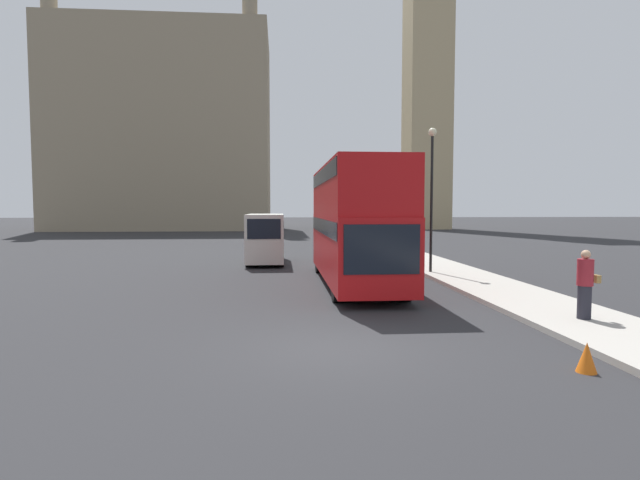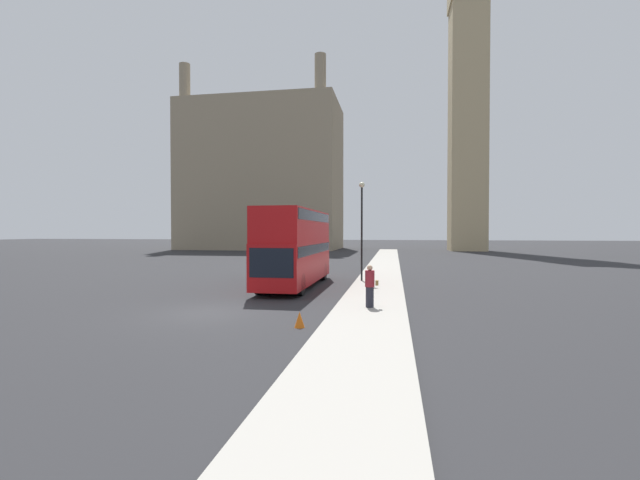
% 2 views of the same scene
% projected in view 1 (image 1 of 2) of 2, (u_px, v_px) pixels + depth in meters
% --- Properties ---
extents(ground_plane, '(300.00, 300.00, 0.00)m').
position_uv_depth(ground_plane, '(339.00, 347.00, 10.63)').
color(ground_plane, '#28282B').
extents(sidewalk_strip, '(2.98, 120.00, 0.15)m').
position_uv_depth(sidewalk_strip, '(627.00, 337.00, 11.15)').
color(sidewalk_strip, '#ADA89E').
rests_on(sidewalk_strip, ground_plane).
extents(clock_tower, '(6.35, 6.52, 60.75)m').
position_uv_depth(clock_tower, '(428.00, 7.00, 70.00)').
color(clock_tower, tan).
rests_on(clock_tower, ground_plane).
extents(building_block_distant, '(28.86, 16.00, 33.13)m').
position_uv_depth(building_block_distant, '(166.00, 132.00, 69.93)').
color(building_block_distant, gray).
rests_on(building_block_distant, ground_plane).
extents(red_double_decker_bus, '(2.54, 10.31, 4.56)m').
position_uv_depth(red_double_decker_bus, '(355.00, 219.00, 19.23)').
color(red_double_decker_bus, '#B71114').
rests_on(red_double_decker_bus, ground_plane).
extents(white_van, '(1.94, 5.30, 2.64)m').
position_uv_depth(white_van, '(266.00, 237.00, 26.70)').
color(white_van, silver).
rests_on(white_van, ground_plane).
extents(pedestrian, '(0.55, 0.39, 1.76)m').
position_uv_depth(pedestrian, '(585.00, 285.00, 12.64)').
color(pedestrian, '#23232D').
rests_on(pedestrian, sidewalk_strip).
extents(street_lamp, '(0.36, 0.36, 6.31)m').
position_uv_depth(street_lamp, '(432.00, 179.00, 21.84)').
color(street_lamp, black).
rests_on(street_lamp, sidewalk_strip).
extents(traffic_cone, '(0.36, 0.36, 0.55)m').
position_uv_depth(traffic_cone, '(587.00, 357.00, 8.99)').
color(traffic_cone, orange).
rests_on(traffic_cone, ground_plane).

